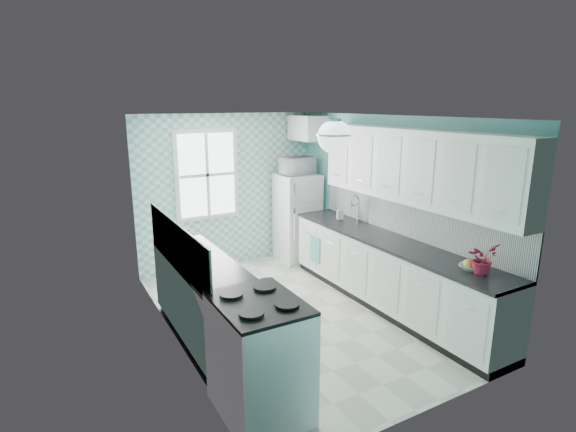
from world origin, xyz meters
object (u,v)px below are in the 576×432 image
stove (259,356)px  microwave (298,166)px  potted_plant (482,259)px  fridge (297,218)px  ceiling_light (334,136)px  sink (348,224)px  fruit_bowl (471,267)px

stove → microwave: microwave is taller
microwave → stove: bearing=51.6°
potted_plant → fridge: bearing=91.4°
ceiling_light → fridge: bearing=67.0°
sink → microwave: bearing=92.7°
fruit_bowl → fridge: bearing=91.5°
ceiling_light → potted_plant: (1.20, -0.98, -1.22)m
fridge → stove: (-2.31, -3.29, -0.21)m
ceiling_light → sink: size_ratio=0.66×
sink → microwave: size_ratio=1.00×
sink → potted_plant: (-0.00, -2.28, 0.17)m
ceiling_light → fruit_bowl: (1.20, -0.86, -1.35)m
stove → sink: bearing=39.0°
fridge → fruit_bowl: bearing=-85.4°
ceiling_light → fruit_bowl: bearing=-35.6°
potted_plant → microwave: size_ratio=0.62×
ceiling_light → fruit_bowl: size_ratio=1.45×
fruit_bowl → microwave: (-0.09, 3.47, 0.67)m
fridge → fruit_bowl: (0.09, -3.47, 0.22)m
stove → sink: size_ratio=1.95×
ceiling_light → fridge: size_ratio=0.23×
sink → fruit_bowl: 2.16m
ceiling_light → microwave: ceiling_light is taller
fridge → sink: (0.09, -1.31, 0.18)m
sink → fruit_bowl: (-0.00, -2.16, 0.04)m
ceiling_light → stove: ceiling_light is taller
sink → potted_plant: size_ratio=1.61×
fruit_bowl → microwave: microwave is taller
fridge → microwave: bearing=57.7°
stove → fruit_bowl: (2.40, -0.19, 0.43)m
ceiling_light → stove: (-1.20, -0.67, -1.78)m
stove → potted_plant: potted_plant is taller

